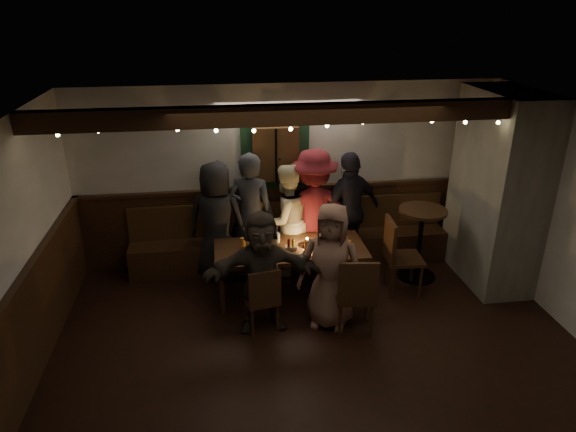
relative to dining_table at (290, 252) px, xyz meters
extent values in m
cube|color=black|center=(0.14, -1.40, -0.64)|extent=(6.00, 5.00, 0.01)
cube|color=black|center=(0.14, -1.40, 1.97)|extent=(6.00, 5.00, 0.01)
cube|color=beige|center=(0.14, 1.11, 0.67)|extent=(6.00, 0.01, 2.60)
cube|color=beige|center=(-2.86, -1.40, 0.67)|extent=(0.01, 5.00, 2.60)
cube|color=black|center=(0.14, 1.08, -0.08)|extent=(6.00, 0.05, 1.10)
cube|color=black|center=(-2.83, -1.40, -0.08)|extent=(0.05, 5.00, 1.10)
cube|color=slate|center=(2.79, 0.10, 0.67)|extent=(0.70, 1.40, 2.60)
cube|color=black|center=(0.14, 0.83, -0.41)|extent=(4.60, 0.45, 0.45)
cube|color=#3E2915|center=(0.14, 1.01, 0.07)|extent=(4.60, 0.06, 0.50)
cube|color=#15351E|center=(-0.06, 1.04, 1.02)|extent=(0.95, 0.04, 1.00)
cube|color=#3E2915|center=(-0.06, 0.98, 1.02)|extent=(0.64, 0.12, 0.76)
cube|color=black|center=(0.14, -0.40, 1.86)|extent=(6.00, 0.16, 0.22)
sphere|color=#FFE599|center=(-2.46, -0.42, 1.73)|extent=(0.04, 0.04, 0.04)
sphere|color=#FFE599|center=(-2.06, -0.42, 1.75)|extent=(0.04, 0.04, 0.04)
sphere|color=#FFE599|center=(-1.66, -0.42, 1.76)|extent=(0.04, 0.04, 0.04)
sphere|color=#FFE599|center=(-1.26, -0.42, 1.74)|extent=(0.04, 0.04, 0.04)
sphere|color=#FFE599|center=(-0.86, -0.42, 1.71)|extent=(0.04, 0.04, 0.04)
sphere|color=#FFE599|center=(-0.46, -0.42, 1.70)|extent=(0.04, 0.04, 0.04)
sphere|color=#FFE599|center=(-0.06, -0.42, 1.71)|extent=(0.04, 0.04, 0.04)
sphere|color=#FFE599|center=(0.34, -0.42, 1.73)|extent=(0.04, 0.04, 0.04)
sphere|color=#FFE599|center=(0.74, -0.42, 1.75)|extent=(0.04, 0.04, 0.04)
sphere|color=#FFE599|center=(1.14, -0.42, 1.76)|extent=(0.04, 0.04, 0.04)
sphere|color=#FFE599|center=(1.54, -0.42, 1.74)|extent=(0.04, 0.04, 0.04)
sphere|color=#FFE599|center=(1.94, -0.42, 1.71)|extent=(0.04, 0.04, 0.04)
sphere|color=#FFE599|center=(2.34, -0.42, 1.70)|extent=(0.04, 0.04, 0.04)
sphere|color=#FFE599|center=(2.74, -0.42, 1.71)|extent=(0.04, 0.04, 0.04)
cube|color=black|center=(0.00, 0.00, 0.03)|extent=(1.93, 0.83, 0.06)
cylinder|color=black|center=(-0.89, -0.34, -0.31)|extent=(0.06, 0.06, 0.64)
cylinder|color=black|center=(-0.89, 0.34, -0.31)|extent=(0.06, 0.06, 0.64)
cylinder|color=black|center=(0.90, -0.34, -0.31)|extent=(0.06, 0.06, 0.64)
cylinder|color=black|center=(0.90, 0.34, -0.31)|extent=(0.06, 0.06, 0.64)
cylinder|color=#BF7226|center=(-0.60, 0.11, 0.12)|extent=(0.06, 0.06, 0.13)
cylinder|color=#BF7226|center=(-0.37, -0.22, 0.12)|extent=(0.06, 0.06, 0.13)
cylinder|color=silver|center=(-0.14, 0.19, 0.12)|extent=(0.06, 0.06, 0.13)
cylinder|color=#BF7226|center=(0.20, -0.09, 0.12)|extent=(0.06, 0.06, 0.13)
cylinder|color=silver|center=(0.47, 0.23, 0.12)|extent=(0.06, 0.06, 0.13)
cylinder|color=#BF7226|center=(0.73, -0.16, 0.12)|extent=(0.06, 0.06, 0.13)
cylinder|color=white|center=(-0.59, -0.27, 0.07)|extent=(0.24, 0.24, 0.01)
cube|color=#B2B2B7|center=(0.00, -0.04, 0.08)|extent=(0.15, 0.09, 0.05)
cylinder|color=#990C0C|center=(-0.02, -0.04, 0.13)|extent=(0.03, 0.03, 0.15)
cylinder|color=gold|center=(0.03, -0.04, 0.13)|extent=(0.03, 0.03, 0.15)
cylinder|color=silver|center=(0.23, 0.05, 0.10)|extent=(0.05, 0.05, 0.07)
sphere|color=#FFB24C|center=(0.23, 0.05, 0.15)|extent=(0.03, 0.03, 0.03)
cube|color=black|center=(-0.44, -0.68, -0.24)|extent=(0.44, 0.44, 0.04)
cube|color=black|center=(-0.41, -0.84, -0.01)|extent=(0.38, 0.10, 0.43)
cylinder|color=black|center=(-0.32, -0.50, -0.45)|extent=(0.03, 0.03, 0.37)
cylinder|color=black|center=(-0.26, -0.80, -0.45)|extent=(0.03, 0.03, 0.37)
cylinder|color=black|center=(-0.62, -0.55, -0.45)|extent=(0.03, 0.03, 0.37)
cylinder|color=black|center=(-0.57, -0.85, -0.45)|extent=(0.03, 0.03, 0.37)
cube|color=black|center=(0.63, -0.86, -0.17)|extent=(0.50, 0.50, 0.04)
cube|color=black|center=(0.61, -1.06, 0.10)|extent=(0.45, 0.10, 0.51)
cylinder|color=black|center=(0.83, -0.70, -0.41)|extent=(0.04, 0.04, 0.44)
cylinder|color=black|center=(0.79, -1.06, -0.41)|extent=(0.04, 0.04, 0.44)
cylinder|color=black|center=(0.48, -0.66, -0.41)|extent=(0.04, 0.04, 0.44)
cylinder|color=black|center=(0.43, -1.01, -0.41)|extent=(0.04, 0.04, 0.44)
cube|color=black|center=(1.50, -0.11, -0.15)|extent=(0.50, 0.50, 0.04)
cube|color=black|center=(1.29, -0.09, 0.13)|extent=(0.08, 0.47, 0.53)
cylinder|color=black|center=(1.68, -0.31, -0.40)|extent=(0.04, 0.04, 0.46)
cylinder|color=black|center=(1.30, -0.28, -0.40)|extent=(0.04, 0.04, 0.46)
cylinder|color=black|center=(1.71, 0.07, -0.40)|extent=(0.04, 0.04, 0.46)
cylinder|color=black|center=(1.33, 0.10, -0.40)|extent=(0.04, 0.04, 0.46)
cylinder|color=black|center=(1.84, 0.22, -0.62)|extent=(0.53, 0.53, 0.03)
cylinder|color=black|center=(1.84, 0.22, -0.13)|extent=(0.07, 0.07, 1.01)
cylinder|color=black|center=(1.84, 0.22, 0.38)|extent=(0.65, 0.65, 0.04)
imported|color=black|center=(-0.91, 0.66, 0.21)|extent=(0.94, 0.76, 1.67)
imported|color=#2D3037|center=(-0.45, 0.66, 0.26)|extent=(0.75, 0.61, 1.79)
imported|color=beige|center=(0.04, 0.65, 0.17)|extent=(0.95, 0.86, 1.60)
imported|color=maroon|center=(0.42, 0.66, 0.26)|extent=(1.20, 0.74, 1.79)
imported|color=black|center=(0.96, 0.70, 0.23)|extent=(1.09, 0.78, 1.72)
imported|color=#372F28|center=(-0.43, -0.67, 0.11)|extent=(1.38, 0.46, 1.48)
imported|color=#926958|center=(0.37, -0.71, 0.14)|extent=(0.88, 0.74, 1.55)
camera|label=1|loc=(-0.87, -5.82, 3.01)|focal=32.00mm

